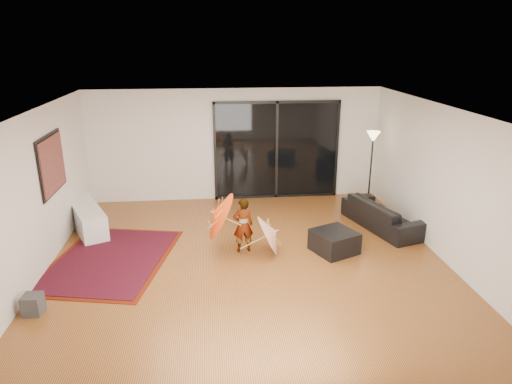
{
  "coord_description": "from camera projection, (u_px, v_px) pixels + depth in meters",
  "views": [
    {
      "loc": [
        -0.62,
        -7.28,
        3.82
      ],
      "look_at": [
        0.2,
        0.67,
        1.1
      ],
      "focal_mm": 32.0,
      "sensor_mm": 36.0,
      "label": 1
    }
  ],
  "objects": [
    {
      "name": "sofa",
      "position": [
        382.0,
        214.0,
        9.59
      ],
      "size": [
        1.31,
        2.11,
        0.58
      ],
      "primitive_type": "imported",
      "rotation": [
        0.0,
        0.0,
        1.87
      ],
      "color": "black",
      "rests_on": "floor"
    },
    {
      "name": "wall_back",
      "position": [
        236.0,
        145.0,
        11.01
      ],
      "size": [
        7.0,
        0.0,
        7.0
      ],
      "primitive_type": "plane",
      "rotation": [
        1.57,
        0.0,
        0.0
      ],
      "color": "silver",
      "rests_on": "floor"
    },
    {
      "name": "wall_left",
      "position": [
        33.0,
        198.0,
        7.37
      ],
      "size": [
        0.0,
        7.0,
        7.0
      ],
      "primitive_type": "plane",
      "rotation": [
        1.57,
        0.0,
        1.57
      ],
      "color": "silver",
      "rests_on": "floor"
    },
    {
      "name": "floor_lamp",
      "position": [
        372.0,
        148.0,
        10.47
      ],
      "size": [
        0.31,
        0.31,
        1.79
      ],
      "color": "black",
      "rests_on": "floor"
    },
    {
      "name": "persian_rug",
      "position": [
        110.0,
        260.0,
        8.23
      ],
      "size": [
        2.48,
        3.08,
        0.02
      ],
      "rotation": [
        0.0,
        0.0,
        -0.21
      ],
      "color": "#5A1807",
      "rests_on": "floor"
    },
    {
      "name": "wall_right",
      "position": [
        445.0,
        185.0,
        8.05
      ],
      "size": [
        0.0,
        7.0,
        7.0
      ],
      "primitive_type": "plane",
      "rotation": [
        1.57,
        0.0,
        -1.57
      ],
      "color": "silver",
      "rests_on": "floor"
    },
    {
      "name": "wall_front",
      "position": [
        279.0,
        306.0,
        4.42
      ],
      "size": [
        7.0,
        0.0,
        7.0
      ],
      "primitive_type": "plane",
      "rotation": [
        -1.57,
        0.0,
        0.0
      ],
      "color": "silver",
      "rests_on": "floor"
    },
    {
      "name": "speaker",
      "position": [
        33.0,
        304.0,
        6.61
      ],
      "size": [
        0.28,
        0.28,
        0.3
      ],
      "primitive_type": "cube",
      "rotation": [
        0.0,
        0.0,
        -0.06
      ],
      "color": "#424244",
      "rests_on": "floor"
    },
    {
      "name": "sliding_door",
      "position": [
        277.0,
        150.0,
        11.12
      ],
      "size": [
        3.06,
        0.07,
        2.4
      ],
      "color": "black",
      "rests_on": "wall_back"
    },
    {
      "name": "painting",
      "position": [
        52.0,
        164.0,
        8.22
      ],
      "size": [
        0.04,
        1.28,
        1.08
      ],
      "color": "black",
      "rests_on": "wall_left"
    },
    {
      "name": "media_console",
      "position": [
        86.0,
        216.0,
        9.54
      ],
      "size": [
        1.24,
        1.93,
        0.53
      ],
      "primitive_type": "cube",
      "rotation": [
        0.0,
        0.0,
        0.44
      ],
      "color": "white",
      "rests_on": "floor"
    },
    {
      "name": "ottoman",
      "position": [
        334.0,
        241.0,
        8.51
      ],
      "size": [
        0.94,
        0.94,
        0.41
      ],
      "primitive_type": "cube",
      "rotation": [
        0.0,
        0.0,
        0.42
      ],
      "color": "black",
      "rests_on": "floor"
    },
    {
      "name": "parasol_white",
      "position": [
        276.0,
        228.0,
        8.36
      ],
      "size": [
        0.52,
        0.8,
        0.9
      ],
      "rotation": [
        0.0,
        1.12,
        0.0
      ],
      "color": "silver",
      "rests_on": "floor"
    },
    {
      "name": "ceiling",
      "position": [
        248.0,
        111.0,
        7.28
      ],
      "size": [
        7.0,
        7.0,
        0.0
      ],
      "primitive_type": "plane",
      "rotation": [
        3.14,
        0.0,
        0.0
      ],
      "color": "white",
      "rests_on": "wall_back"
    },
    {
      "name": "floor",
      "position": [
        249.0,
        263.0,
        8.15
      ],
      "size": [
        7.0,
        7.0,
        0.0
      ],
      "primitive_type": "plane",
      "color": "#A35C2C",
      "rests_on": "ground"
    },
    {
      "name": "child",
      "position": [
        243.0,
        225.0,
        8.44
      ],
      "size": [
        0.41,
        0.3,
        1.05
      ],
      "primitive_type": "imported",
      "rotation": [
        0.0,
        0.0,
        3.27
      ],
      "color": "#999999",
      "rests_on": "floor"
    },
    {
      "name": "parasol_orange",
      "position": [
        213.0,
        217.0,
        8.27
      ],
      "size": [
        0.59,
        0.93,
        0.91
      ],
      "rotation": [
        0.0,
        -1.07,
        0.0
      ],
      "color": "#F2440C",
      "rests_on": "child"
    }
  ]
}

